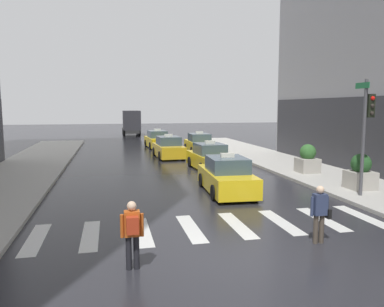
{
  "coord_description": "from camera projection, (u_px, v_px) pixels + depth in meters",
  "views": [
    {
      "loc": [
        -3.21,
        -8.28,
        3.82
      ],
      "look_at": [
        0.36,
        8.0,
        1.76
      ],
      "focal_mm": 35.15,
      "sensor_mm": 36.0,
      "label": 1
    }
  ],
  "objects": [
    {
      "name": "pedestrian_with_backpack",
      "position": [
        132.0,
        230.0,
        8.76
      ],
      "size": [
        0.55,
        0.43,
        1.65
      ],
      "color": "black",
      "rests_on": "ground"
    },
    {
      "name": "planter_mid_block",
      "position": [
        308.0,
        160.0,
        21.19
      ],
      "size": [
        1.1,
        1.1,
        1.6
      ],
      "color": "#A8A399",
      "rests_on": "curb_right"
    },
    {
      "name": "taxi_third",
      "position": [
        168.0,
        148.0,
        28.5
      ],
      "size": [
        2.06,
        4.6,
        1.8
      ],
      "color": "gold",
      "rests_on": "ground"
    },
    {
      "name": "taxi_fifth",
      "position": [
        157.0,
        140.0,
        35.46
      ],
      "size": [
        2.12,
        4.63,
        1.8
      ],
      "color": "yellow",
      "rests_on": "ground"
    },
    {
      "name": "taxi_fourth",
      "position": [
        199.0,
        144.0,
        31.6
      ],
      "size": [
        2.0,
        4.57,
        1.8
      ],
      "color": "yellow",
      "rests_on": "ground"
    },
    {
      "name": "planter_near_corner",
      "position": [
        361.0,
        173.0,
        16.91
      ],
      "size": [
        1.1,
        1.1,
        1.6
      ],
      "color": "#A8A399",
      "rests_on": "curb_right"
    },
    {
      "name": "pedestrian_with_handbag",
      "position": [
        320.0,
        211.0,
        10.52
      ],
      "size": [
        0.6,
        0.24,
        1.65
      ],
      "color": "#473D33",
      "rests_on": "ground"
    },
    {
      "name": "taxi_lead",
      "position": [
        227.0,
        177.0,
        16.79
      ],
      "size": [
        2.1,
        4.62,
        1.8
      ],
      "color": "yellow",
      "rests_on": "ground"
    },
    {
      "name": "ground_plane",
      "position": [
        247.0,
        264.0,
        9.18
      ],
      "size": [
        160.0,
        160.0,
        0.0
      ],
      "primitive_type": "plane",
      "color": "#26262B"
    },
    {
      "name": "traffic_light_pole",
      "position": [
        367.0,
        121.0,
        15.37
      ],
      "size": [
        0.44,
        0.84,
        4.8
      ],
      "color": "#47474C",
      "rests_on": "curb_right"
    },
    {
      "name": "taxi_second",
      "position": [
        209.0,
        158.0,
        22.97
      ],
      "size": [
        2.07,
        4.6,
        1.8
      ],
      "color": "yellow",
      "rests_on": "ground"
    },
    {
      "name": "crosswalk_markings",
      "position": [
        214.0,
        226.0,
        12.08
      ],
      "size": [
        11.3,
        2.8,
        0.01
      ],
      "color": "silver",
      "rests_on": "ground"
    },
    {
      "name": "box_truck",
      "position": [
        131.0,
        122.0,
        50.92
      ],
      "size": [
        2.34,
        7.56,
        3.35
      ],
      "color": "#2D2D2D",
      "rests_on": "ground"
    }
  ]
}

